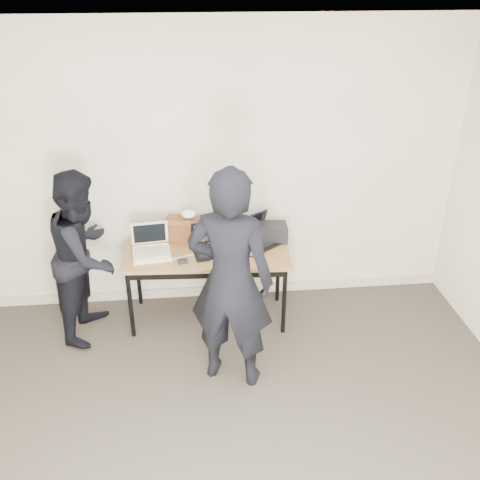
{
  "coord_description": "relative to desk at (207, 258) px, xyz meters",
  "views": [
    {
      "loc": [
        -0.31,
        -2.42,
        3.06
      ],
      "look_at": [
        0.1,
        1.6,
        0.95
      ],
      "focal_mm": 40.0,
      "sensor_mm": 36.0,
      "label": 1
    }
  ],
  "objects": [
    {
      "name": "room",
      "position": [
        0.18,
        -1.83,
        0.69
      ],
      "size": [
        4.6,
        4.6,
        2.8
      ],
      "color": "#3D372E",
      "rests_on": "ground"
    },
    {
      "name": "desk",
      "position": [
        0.0,
        0.0,
        0.0
      ],
      "size": [
        1.54,
        0.74,
        0.72
      ],
      "rotation": [
        0.0,
        0.0,
        -0.06
      ],
      "color": "olive",
      "rests_on": "ground"
    },
    {
      "name": "laptop_beige",
      "position": [
        -0.5,
        0.02,
        0.11
      ],
      "size": [
        0.37,
        0.36,
        0.27
      ],
      "rotation": [
        0.0,
        0.0,
        0.11
      ],
      "color": "beige",
      "rests_on": "desk"
    },
    {
      "name": "laptop_center",
      "position": [
        0.04,
        0.03,
        0.12
      ],
      "size": [
        0.38,
        0.37,
        0.26
      ],
      "rotation": [
        0.0,
        0.0,
        0.14
      ],
      "color": "black",
      "rests_on": "desk"
    },
    {
      "name": "laptop_right",
      "position": [
        0.49,
        0.16,
        0.12
      ],
      "size": [
        0.48,
        0.48,
        0.26
      ],
      "rotation": [
        0.0,
        0.0,
        0.61
      ],
      "color": "black",
      "rests_on": "desk"
    },
    {
      "name": "leather_satchel",
      "position": [
        -0.18,
        0.23,
        0.19
      ],
      "size": [
        0.39,
        0.24,
        0.25
      ],
      "rotation": [
        0.0,
        0.0,
        -0.17
      ],
      "color": "#5C3118",
      "rests_on": "desk"
    },
    {
      "name": "tissue",
      "position": [
        -0.15,
        0.23,
        0.34
      ],
      "size": [
        0.14,
        0.11,
        0.08
      ],
      "primitive_type": "ellipsoid",
      "rotation": [
        0.0,
        0.0,
        -0.11
      ],
      "color": "white",
      "rests_on": "leather_satchel"
    },
    {
      "name": "equipment_box",
      "position": [
        0.63,
        0.19,
        0.14
      ],
      "size": [
        0.27,
        0.23,
        0.15
      ],
      "primitive_type": "cube",
      "rotation": [
        0.0,
        0.0,
        -0.03
      ],
      "color": "black",
      "rests_on": "desk"
    },
    {
      "name": "power_brick",
      "position": [
        -0.22,
        -0.17,
        0.07
      ],
      "size": [
        0.09,
        0.06,
        0.03
      ],
      "primitive_type": "cube",
      "rotation": [
        0.0,
        0.0,
        0.17
      ],
      "color": "black",
      "rests_on": "desk"
    },
    {
      "name": "cables",
      "position": [
        0.04,
        -0.01,
        0.06
      ],
      "size": [
        1.15,
        0.41,
        0.01
      ],
      "rotation": [
        0.0,
        0.0,
        -0.15
      ],
      "color": "black",
      "rests_on": "desk"
    },
    {
      "name": "person_typist",
      "position": [
        0.15,
        -0.82,
        0.26
      ],
      "size": [
        0.78,
        0.64,
        1.84
      ],
      "primitive_type": "imported",
      "rotation": [
        0.0,
        0.0,
        2.79
      ],
      "color": "black",
      "rests_on": "ground"
    },
    {
      "name": "person_observer",
      "position": [
        -1.07,
        -0.05,
        0.12
      ],
      "size": [
        0.74,
        0.86,
        1.56
      ],
      "primitive_type": "imported",
      "rotation": [
        0.0,
        0.0,
        1.36
      ],
      "color": "black",
      "rests_on": "ground"
    },
    {
      "name": "baseboard",
      "position": [
        0.18,
        0.4,
        -0.61
      ],
      "size": [
        4.5,
        0.03,
        0.1
      ],
      "primitive_type": "cube",
      "color": "#C0B39F",
      "rests_on": "ground"
    }
  ]
}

